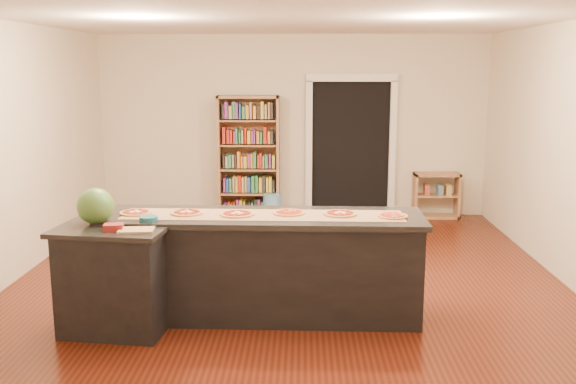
{
  "coord_description": "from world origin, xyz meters",
  "views": [
    {
      "loc": [
        0.16,
        -6.5,
        2.31
      ],
      "look_at": [
        0.0,
        0.2,
        1.0
      ],
      "focal_mm": 40.0,
      "sensor_mm": 36.0,
      "label": 1
    }
  ],
  "objects_px": {
    "waste_bin": "(272,206)",
    "watermelon": "(95,206)",
    "bookshelf": "(249,157)",
    "kitchen_island": "(263,265)",
    "side_counter": "(116,278)",
    "low_shelf": "(436,195)"
  },
  "relations": [
    {
      "from": "low_shelf",
      "to": "watermelon",
      "type": "height_order",
      "value": "watermelon"
    },
    {
      "from": "bookshelf",
      "to": "watermelon",
      "type": "height_order",
      "value": "bookshelf"
    },
    {
      "from": "kitchen_island",
      "to": "watermelon",
      "type": "bearing_deg",
      "value": -167.67
    },
    {
      "from": "bookshelf",
      "to": "waste_bin",
      "type": "height_order",
      "value": "bookshelf"
    },
    {
      "from": "side_counter",
      "to": "waste_bin",
      "type": "distance_m",
      "value": 4.45
    },
    {
      "from": "side_counter",
      "to": "waste_bin",
      "type": "relative_size",
      "value": 2.44
    },
    {
      "from": "watermelon",
      "to": "kitchen_island",
      "type": "bearing_deg",
      "value": 11.4
    },
    {
      "from": "side_counter",
      "to": "waste_bin",
      "type": "bearing_deg",
      "value": 81.6
    },
    {
      "from": "bookshelf",
      "to": "watermelon",
      "type": "distance_m",
      "value": 4.46
    },
    {
      "from": "low_shelf",
      "to": "waste_bin",
      "type": "height_order",
      "value": "low_shelf"
    },
    {
      "from": "kitchen_island",
      "to": "waste_bin",
      "type": "relative_size",
      "value": 7.47
    },
    {
      "from": "bookshelf",
      "to": "waste_bin",
      "type": "relative_size",
      "value": 4.76
    },
    {
      "from": "kitchen_island",
      "to": "bookshelf",
      "type": "relative_size",
      "value": 1.57
    },
    {
      "from": "low_shelf",
      "to": "bookshelf",
      "type": "bearing_deg",
      "value": -179.66
    },
    {
      "from": "kitchen_island",
      "to": "waste_bin",
      "type": "distance_m",
      "value": 3.92
    },
    {
      "from": "bookshelf",
      "to": "watermelon",
      "type": "bearing_deg",
      "value": -102.75
    },
    {
      "from": "kitchen_island",
      "to": "low_shelf",
      "type": "bearing_deg",
      "value": 60.01
    },
    {
      "from": "kitchen_island",
      "to": "watermelon",
      "type": "relative_size",
      "value": 9.21
    },
    {
      "from": "bookshelf",
      "to": "low_shelf",
      "type": "relative_size",
      "value": 2.69
    },
    {
      "from": "kitchen_island",
      "to": "low_shelf",
      "type": "xyz_separation_m",
      "value": [
        2.44,
        4.07,
        -0.14
      ]
    },
    {
      "from": "side_counter",
      "to": "watermelon",
      "type": "relative_size",
      "value": 3.0
    },
    {
      "from": "waste_bin",
      "to": "watermelon",
      "type": "height_order",
      "value": "watermelon"
    }
  ]
}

